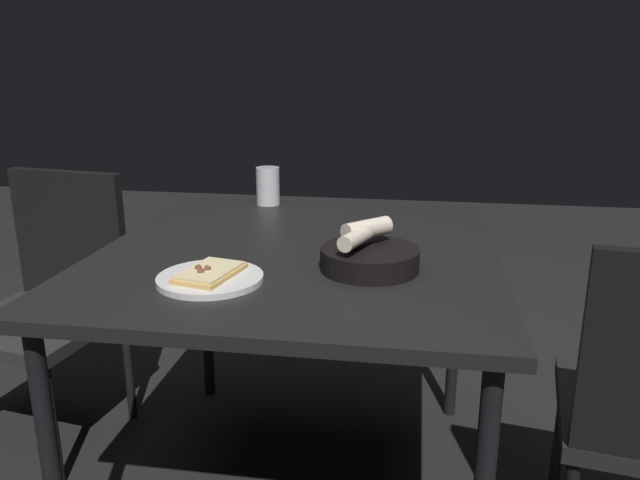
{
  "coord_description": "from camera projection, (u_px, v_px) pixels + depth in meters",
  "views": [
    {
      "loc": [
        1.53,
        0.3,
        1.23
      ],
      "look_at": [
        -0.04,
        0.05,
        0.77
      ],
      "focal_mm": 34.85,
      "sensor_mm": 36.0,
      "label": 1
    }
  ],
  "objects": [
    {
      "name": "chair_near",
      "position": [
        52.0,
        291.0,
        2.03
      ],
      "size": [
        0.5,
        0.5,
        0.88
      ],
      "color": "#262626",
      "rests_on": "ground"
    },
    {
      "name": "dining_table",
      "position": [
        299.0,
        269.0,
        1.64
      ],
      "size": [
        1.11,
        1.02,
        0.75
      ],
      "color": "black",
      "rests_on": "ground"
    },
    {
      "name": "bread_basket",
      "position": [
        369.0,
        256.0,
        1.45
      ],
      "size": [
        0.23,
        0.23,
        0.11
      ],
      "color": "black",
      "rests_on": "dining_table"
    },
    {
      "name": "pizza_plate",
      "position": [
        210.0,
        277.0,
        1.38
      ],
      "size": [
        0.24,
        0.24,
        0.04
      ],
      "color": "white",
      "rests_on": "dining_table"
    },
    {
      "name": "beer_glass",
      "position": [
        268.0,
        188.0,
        2.09
      ],
      "size": [
        0.08,
        0.08,
        0.13
      ],
      "color": "silver",
      "rests_on": "dining_table"
    }
  ]
}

